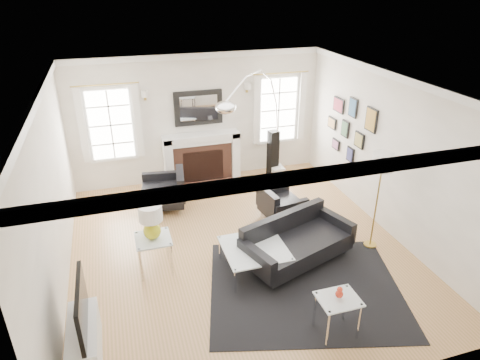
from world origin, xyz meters
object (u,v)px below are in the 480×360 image
object	(u,v)px
sofa	(295,242)
armchair_left	(166,192)
armchair_right	(279,205)
gourd_lamp	(151,220)
arc_floor_lamp	(254,128)
fireplace	(202,158)
coffee_table	(255,249)

from	to	relation	value
sofa	armchair_left	world-z (taller)	armchair_left
sofa	armchair_right	distance (m)	1.31
armchair_right	sofa	bearing A→B (deg)	-100.66
gourd_lamp	arc_floor_lamp	size ratio (longest dim) A/B	0.21
fireplace	armchair_right	distance (m)	2.33
fireplace	sofa	distance (m)	3.47
armchair_right	gourd_lamp	world-z (taller)	gourd_lamp
fireplace	arc_floor_lamp	bearing A→B (deg)	-43.37
sofa	armchair_left	xyz separation A→B (m)	(-1.75, 2.36, 0.02)
coffee_table	armchair_right	bearing A→B (deg)	54.90
armchair_right	arc_floor_lamp	xyz separation A→B (m)	(-0.10, 1.21, 1.15)
arc_floor_lamp	gourd_lamp	bearing A→B (deg)	-138.04
gourd_lamp	arc_floor_lamp	distance (m)	3.21
gourd_lamp	armchair_right	bearing A→B (deg)	20.23
armchair_left	gourd_lamp	xyz separation A→B (m)	(-0.46, -1.98, 0.57)
armchair_right	armchair_left	bearing A→B (deg)	151.68
armchair_right	arc_floor_lamp	bearing A→B (deg)	94.89
fireplace	coffee_table	xyz separation A→B (m)	(0.06, -3.46, -0.15)
sofa	fireplace	bearing A→B (deg)	103.09
coffee_table	gourd_lamp	bearing A→B (deg)	162.52
armchair_right	coffee_table	world-z (taller)	armchair_right
armchair_left	coffee_table	xyz separation A→B (m)	(1.03, -2.45, 0.05)
fireplace	sofa	xyz separation A→B (m)	(0.78, -3.37, -0.22)
coffee_table	arc_floor_lamp	bearing A→B (deg)	71.54
armchair_right	coffee_table	size ratio (longest dim) A/B	0.93
sofa	gourd_lamp	xyz separation A→B (m)	(-2.21, 0.39, 0.60)
gourd_lamp	sofa	bearing A→B (deg)	-9.87
fireplace	coffee_table	world-z (taller)	fireplace
armchair_right	fireplace	bearing A→B (deg)	116.26
armchair_left	arc_floor_lamp	world-z (taller)	arc_floor_lamp
sofa	armchair_right	size ratio (longest dim) A/B	2.24
coffee_table	arc_floor_lamp	xyz separation A→B (m)	(0.86, 2.58, 1.05)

